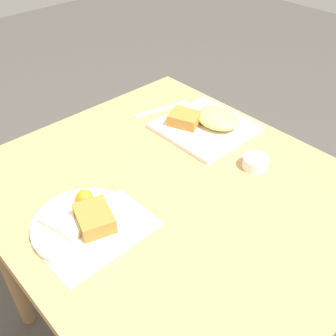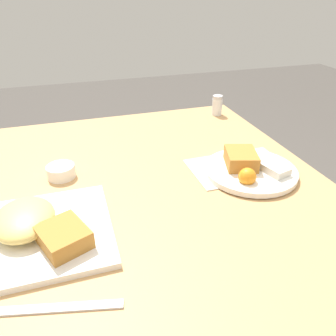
{
  "view_description": "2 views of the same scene",
  "coord_description": "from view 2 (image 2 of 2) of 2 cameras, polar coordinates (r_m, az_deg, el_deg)",
  "views": [
    {
      "loc": [
        -0.56,
        0.54,
        1.46
      ],
      "look_at": [
        0.03,
        -0.0,
        0.81
      ],
      "focal_mm": 42.0,
      "sensor_mm": 36.0,
      "label": 1
    },
    {
      "loc": [
        0.69,
        -0.18,
        1.21
      ],
      "look_at": [
        0.04,
        0.02,
        0.82
      ],
      "focal_mm": 35.0,
      "sensor_mm": 36.0,
      "label": 2
    }
  ],
  "objects": [
    {
      "name": "plate_oval_far",
      "position": [
        0.89,
        14.0,
        0.04
      ],
      "size": [
        0.24,
        0.24,
        0.05
      ],
      "color": "white",
      "rests_on": "menu_card"
    },
    {
      "name": "dining_table",
      "position": [
        0.89,
        -2.24,
        -7.22
      ],
      "size": [
        0.99,
        0.87,
        0.77
      ],
      "color": "tan",
      "rests_on": "ground_plane"
    },
    {
      "name": "sauce_ramekin",
      "position": [
        0.89,
        -18.14,
        -0.51
      ],
      "size": [
        0.07,
        0.07,
        0.03
      ],
      "color": "white",
      "rests_on": "dining_table"
    },
    {
      "name": "plate_square_near",
      "position": [
        0.71,
        -21.58,
        -9.7
      ],
      "size": [
        0.27,
        0.27,
        0.06
      ],
      "color": "white",
      "rests_on": "dining_table"
    },
    {
      "name": "menu_card",
      "position": [
        0.93,
        12.04,
        0.27
      ],
      "size": [
        0.17,
        0.27,
        0.0
      ],
      "rotation": [
        0.0,
        0.0,
        0.02
      ],
      "color": "beige",
      "rests_on": "dining_table"
    },
    {
      "name": "salt_shaker",
      "position": [
        1.28,
        8.54,
        10.54
      ],
      "size": [
        0.04,
        0.04,
        0.07
      ],
      "color": "white",
      "rests_on": "dining_table"
    },
    {
      "name": "butter_knife",
      "position": [
        0.58,
        -18.75,
        -22.1
      ],
      "size": [
        0.06,
        0.21,
        0.0
      ],
      "rotation": [
        0.0,
        0.0,
        1.34
      ],
      "color": "silver",
      "rests_on": "dining_table"
    }
  ]
}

